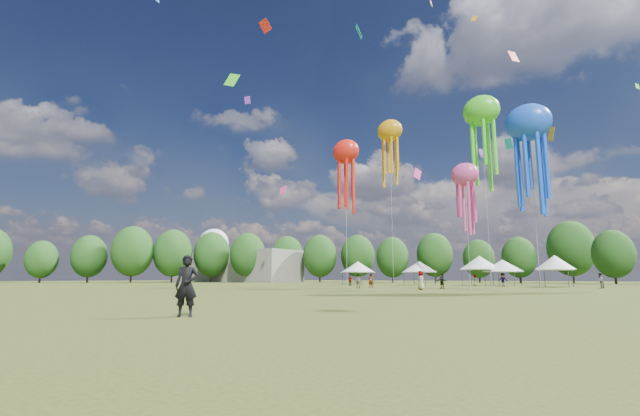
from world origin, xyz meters
The scene contains 10 objects.
ground centered at (0.00, 0.00, 0.00)m, with size 300.00×300.00×0.00m, color #384416.
observer_main centered at (8.13, -0.66, 0.95)m, with size 0.69×0.46×1.90m, color black.
spectator_near centered at (-7.12, 33.00, 0.77)m, with size 0.75×0.58×1.54m, color gray.
spectators_far centered at (1.13, 43.51, 0.84)m, with size 31.75×25.47×1.86m.
festival_tents centered at (-4.06, 55.48, 3.03)m, with size 34.05×11.11×4.37m.
show_kites centered at (10.31, 43.90, 20.31)m, with size 41.46×21.18×29.68m.
small_kites centered at (-1.83, 41.92, 30.58)m, with size 70.86×57.29×42.65m.
treeline centered at (-3.87, 62.51, 6.54)m, with size 201.57×95.24×13.43m.
hangar centered at (-72.00, 72.00, 4.00)m, with size 40.00×12.00×8.00m, color gray.
radome centered at (-88.00, 78.00, 9.99)m, with size 9.00×9.00×16.00m.
Camera 1 is at (19.81, -9.11, 1.20)m, focal length 24.72 mm.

